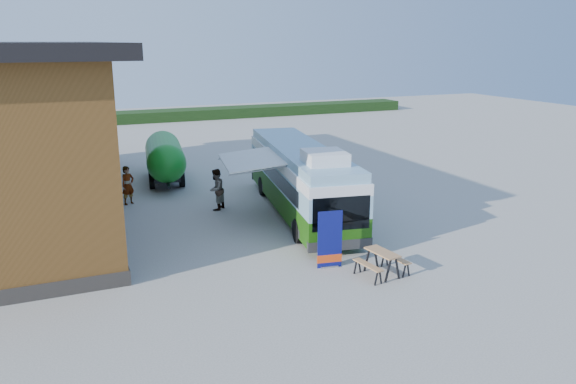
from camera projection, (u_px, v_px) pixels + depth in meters
name	position (u px, v px, depth m)	size (l,w,h in m)	color
ground	(313.00, 256.00, 20.37)	(100.00, 100.00, 0.00)	#BCB7AD
hedge	(224.00, 113.00, 57.04)	(40.00, 3.00, 1.00)	#264419
bus	(301.00, 177.00, 25.03)	(4.25, 11.67, 3.51)	#2D6410
awning	(256.00, 161.00, 24.13)	(3.16, 4.44, 0.51)	white
banner	(330.00, 245.00, 19.13)	(0.88, 0.28, 2.03)	#0C115E
picnic_table	(382.00, 258.00, 18.55)	(1.63, 1.49, 0.83)	tan
person_a	(128.00, 185.00, 26.60)	(0.68, 0.44, 1.85)	#999999
person_b	(216.00, 189.00, 25.73)	(0.93, 0.73, 1.92)	#999999
slurry_tanker	(165.00, 156.00, 30.71)	(2.65, 6.74, 2.51)	#198D24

